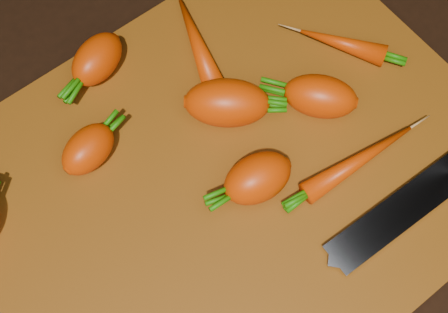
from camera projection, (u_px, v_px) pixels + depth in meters
ground at (230, 178)px, 0.61m from camera, size 2.00×2.00×0.01m
cutting_board at (230, 174)px, 0.60m from camera, size 0.50×0.40×0.01m
carrot_1 at (257, 178)px, 0.56m from camera, size 0.07×0.05×0.04m
carrot_2 at (227, 103)px, 0.59m from camera, size 0.09×0.09×0.05m
carrot_3 at (97, 59)px, 0.62m from camera, size 0.07×0.06×0.04m
carrot_4 at (88, 149)px, 0.58m from camera, size 0.07×0.05×0.04m
carrot_5 at (320, 96)px, 0.60m from camera, size 0.08×0.08×0.04m
carrot_6 at (198, 44)px, 0.63m from camera, size 0.06×0.12×0.02m
carrot_7 at (359, 160)px, 0.58m from camera, size 0.13×0.03×0.02m
carrot_8 at (342, 43)px, 0.64m from camera, size 0.07×0.09×0.02m
knife at (424, 193)px, 0.57m from camera, size 0.30×0.04×0.02m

